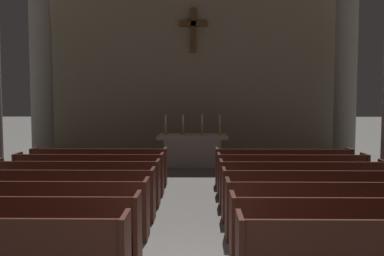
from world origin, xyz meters
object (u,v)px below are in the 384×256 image
at_px(pew_right_row_4, 315,195).
at_px(column_left_third, 41,56).
at_px(pew_right_row_3, 332,210).
at_px(candlestick_outer_left, 166,128).
at_px(altar, 193,149).
at_px(column_right_third, 346,56).
at_px(pew_left_row_2, 17,228).
at_px(pew_right_row_5, 302,184).
at_px(pew_right_row_7, 283,167).
at_px(pew_left_row_5, 77,183).
at_px(candlestick_outer_right, 220,128).
at_px(pew_left_row_3, 43,209).
at_px(pew_left_row_7, 100,167).
at_px(candlestick_inner_left, 183,128).
at_px(candlestick_inner_right, 202,128).
at_px(pew_left_row_6, 90,174).
at_px(pew_right_row_2, 355,229).
at_px(pew_left_row_4, 62,194).
at_px(pew_right_row_6, 292,175).

relative_size(pew_right_row_4, column_left_third, 0.46).
bearing_deg(pew_right_row_3, candlestick_outer_left, 113.60).
bearing_deg(pew_right_row_3, altar, 107.65).
bearing_deg(column_right_third, pew_left_row_2, -129.72).
bearing_deg(pew_right_row_5, column_left_third, 142.17).
bearing_deg(column_left_third, altar, -5.43).
relative_size(pew_right_row_4, pew_right_row_7, 1.00).
distance_m(pew_left_row_5, pew_right_row_7, 5.00).
distance_m(column_right_third, candlestick_outer_right, 4.69).
xyz_separation_m(pew_left_row_3, pew_left_row_7, (0.00, 4.09, 0.00)).
bearing_deg(candlestick_inner_left, candlestick_outer_left, 180.00).
bearing_deg(candlestick_inner_right, column_left_third, 174.88).
xyz_separation_m(pew_left_row_3, column_left_third, (-2.63, 7.63, 3.03)).
relative_size(pew_left_row_2, candlestick_outer_right, 5.42).
height_order(column_right_third, candlestick_inner_right, column_right_third).
bearing_deg(pew_left_row_7, pew_left_row_6, -90.00).
xyz_separation_m(pew_left_row_2, pew_right_row_7, (4.56, 5.12, 0.00)).
bearing_deg(pew_right_row_4, pew_left_row_6, 155.82).
bearing_deg(pew_left_row_6, altar, 60.88).
xyz_separation_m(candlestick_outer_left, candlestick_inner_right, (1.15, 0.00, 0.00)).
relative_size(pew_right_row_3, candlestick_outer_right, 5.42).
xyz_separation_m(pew_left_row_2, pew_left_row_5, (0.00, 3.07, 0.00)).
height_order(pew_left_row_5, candlestick_outer_right, candlestick_outer_right).
relative_size(pew_left_row_7, pew_right_row_2, 1.00).
relative_size(pew_right_row_2, candlestick_outer_right, 5.42).
distance_m(pew_right_row_4, candlestick_outer_right, 6.34).
relative_size(column_right_third, candlestick_outer_right, 11.67).
bearing_deg(pew_left_row_4, candlestick_inner_left, 72.13).
bearing_deg(column_right_third, pew_right_row_7, -126.65).
distance_m(pew_left_row_6, pew_left_row_7, 1.02).
bearing_deg(pew_right_row_5, pew_left_row_4, -167.35).
height_order(pew_right_row_2, pew_right_row_3, same).
relative_size(pew_left_row_3, pew_right_row_4, 1.00).
relative_size(pew_left_row_4, pew_right_row_3, 1.00).
bearing_deg(altar, candlestick_outer_right, 0.00).
bearing_deg(pew_right_row_7, candlestick_outer_right, 114.97).
bearing_deg(altar, pew_right_row_2, -74.44).
height_order(pew_left_row_3, candlestick_inner_right, candlestick_inner_right).
distance_m(pew_left_row_2, pew_left_row_6, 4.09).
relative_size(column_left_third, candlestick_inner_right, 11.67).
distance_m(pew_right_row_5, candlestick_inner_right, 5.53).
distance_m(pew_right_row_5, candlestick_inner_left, 5.77).
relative_size(altar, candlestick_outer_left, 3.57).
bearing_deg(pew_left_row_6, candlestick_inner_right, 57.78).
bearing_deg(pew_right_row_6, pew_right_row_5, -90.00).
height_order(pew_right_row_3, pew_right_row_4, same).
xyz_separation_m(pew_left_row_6, column_left_third, (-2.63, 4.56, 3.03)).
xyz_separation_m(pew_left_row_5, pew_right_row_2, (4.56, -3.07, 0.00)).
bearing_deg(candlestick_outer_right, altar, 180.00).
height_order(pew_left_row_3, column_right_third, column_right_third).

